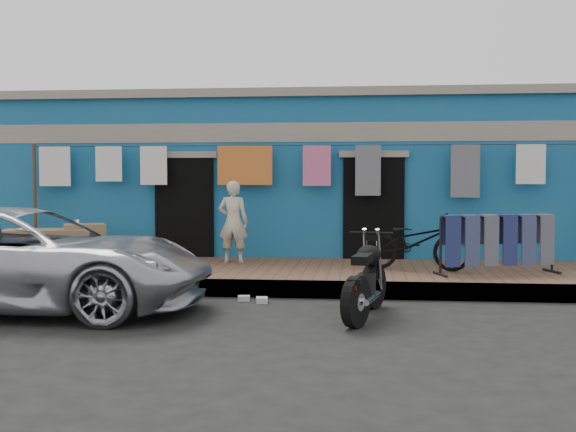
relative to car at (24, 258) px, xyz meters
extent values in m
plane|color=black|center=(3.22, -0.16, -0.69)|extent=(80.00, 80.00, 0.00)
cube|color=brown|center=(3.22, 2.84, -0.57)|extent=(28.00, 3.00, 0.25)
cube|color=gray|center=(3.22, 1.39, -0.57)|extent=(28.00, 0.10, 0.25)
cube|color=#175D94|center=(3.22, 6.84, 0.91)|extent=(12.00, 5.00, 3.20)
cube|color=#9E9384|center=(3.22, 4.40, 1.86)|extent=(12.00, 0.14, 0.35)
cube|color=#9E9384|center=(3.22, 6.84, 2.59)|extent=(12.20, 5.20, 0.16)
cube|color=black|center=(1.02, 4.32, 0.36)|extent=(1.10, 0.10, 2.10)
cube|color=black|center=(4.52, 4.32, 0.36)|extent=(1.10, 0.10, 2.10)
cylinder|color=brown|center=(-1.78, 4.09, 0.61)|extent=(0.06, 0.06, 2.10)
cylinder|color=black|center=(3.22, 4.09, 1.61)|extent=(10.00, 0.01, 0.01)
cube|color=silver|center=(-1.38, 4.09, 1.24)|extent=(0.60, 0.02, 0.73)
cube|color=silver|center=(-0.35, 4.09, 1.29)|extent=(0.50, 0.02, 0.65)
cube|color=silver|center=(0.50, 4.09, 1.25)|extent=(0.50, 0.02, 0.71)
cube|color=#CC4C26|center=(2.19, 4.09, 1.25)|extent=(1.00, 0.02, 0.71)
cube|color=#D35F8C|center=(3.50, 4.09, 1.25)|extent=(0.50, 0.02, 0.72)
cube|color=slate|center=(4.41, 4.09, 1.16)|extent=(0.45, 0.02, 0.90)
cube|color=slate|center=(6.11, 4.09, 1.15)|extent=(0.50, 0.02, 0.93)
cube|color=silver|center=(7.22, 4.09, 1.26)|extent=(0.50, 0.02, 0.69)
imported|color=#BBBCC1|center=(0.00, 0.00, 0.00)|extent=(4.96, 2.35, 1.38)
imported|color=beige|center=(2.09, 3.48, 0.27)|extent=(0.53, 0.36, 1.42)
imported|color=black|center=(5.16, 2.77, 0.12)|extent=(1.81, 0.95, 1.11)
cube|color=silver|center=(2.68, 1.04, -0.65)|extent=(0.19, 0.15, 0.07)
cube|color=silver|center=(4.43, 0.75, -0.66)|extent=(0.16, 0.17, 0.07)
cube|color=silver|center=(2.95, 0.91, -0.65)|extent=(0.18, 0.22, 0.08)
camera|label=1|loc=(4.34, -8.82, 1.02)|focal=45.00mm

